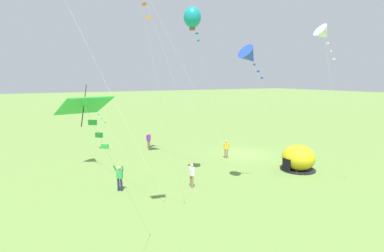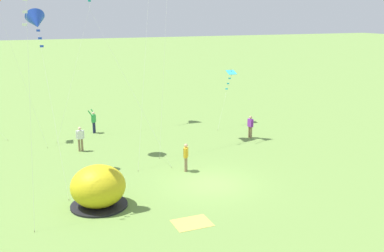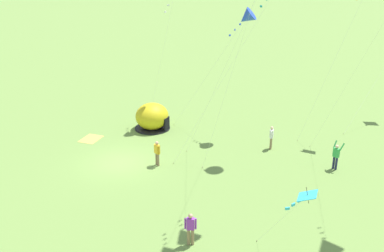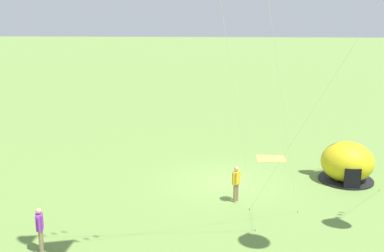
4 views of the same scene
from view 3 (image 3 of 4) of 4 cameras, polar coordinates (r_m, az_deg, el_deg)
name	(u,v)px [view 3 (image 3 of 4)]	position (r m, az deg, el deg)	size (l,w,h in m)	color
ground_plane	(121,163)	(30.66, -9.07, -4.61)	(300.00, 300.00, 0.00)	olive
popup_tent	(152,117)	(35.69, -5.07, 1.17)	(2.81, 2.81, 2.10)	gold
picnic_blanket	(91,139)	(34.79, -12.71, -1.61)	(1.70, 1.30, 0.01)	gold
person_with_toddler	(271,136)	(32.43, 10.05, -1.30)	(0.59, 0.26, 1.72)	#8C7251
person_near_tent	(191,228)	(22.02, -0.19, -12.77)	(0.34, 0.57, 1.72)	#8C7251
person_flying_kite	(336,155)	(30.45, 17.83, -3.54)	(0.67, 0.72, 1.89)	#1E2347
person_far_back	(157,152)	(29.59, -4.45, -3.32)	(0.40, 0.51, 1.72)	#8C7251
kite_blue	(246,18)	(33.20, 6.91, 13.50)	(1.23, 6.33, 9.56)	silver
kite_cyan	(303,198)	(18.68, 13.97, -8.90)	(2.76, 2.70, 4.68)	silver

